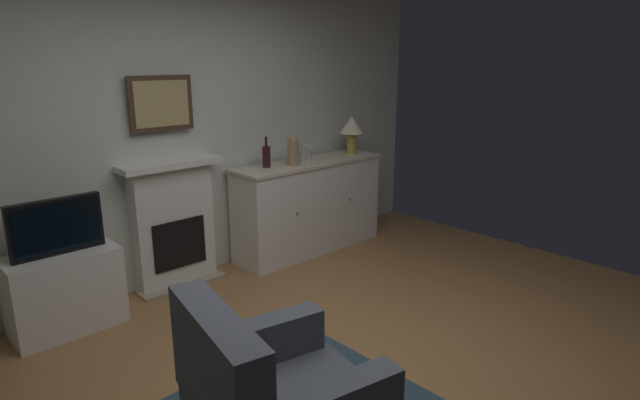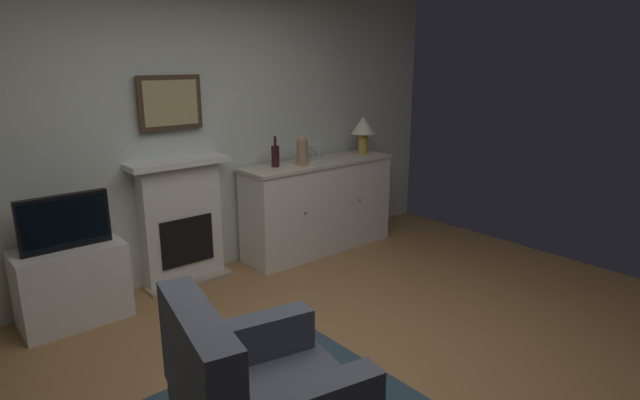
{
  "view_description": "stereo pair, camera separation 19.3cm",
  "coord_description": "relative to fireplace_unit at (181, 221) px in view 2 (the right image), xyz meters",
  "views": [
    {
      "loc": [
        -2.08,
        -1.89,
        1.93
      ],
      "look_at": [
        0.25,
        0.55,
        1.0
      ],
      "focal_mm": 29.11,
      "sensor_mm": 36.0,
      "label": 1
    },
    {
      "loc": [
        -1.93,
        -2.02,
        1.93
      ],
      "look_at": [
        0.25,
        0.55,
        1.0
      ],
      "focal_mm": 29.11,
      "sensor_mm": 36.0,
      "label": 2
    }
  ],
  "objects": [
    {
      "name": "vase_decorative",
      "position": [
        1.17,
        -0.23,
        0.52
      ],
      "size": [
        0.11,
        0.11,
        0.28
      ],
      "color": "#9E7F5B",
      "rests_on": "sideboard_cabinet"
    },
    {
      "name": "table_lamp",
      "position": [
        2.04,
        -0.18,
        0.66
      ],
      "size": [
        0.26,
        0.26,
        0.4
      ],
      "color": "#B79338",
      "rests_on": "sideboard_cabinet"
    },
    {
      "name": "wine_glass_center",
      "position": [
        1.45,
        -0.15,
        0.51
      ],
      "size": [
        0.07,
        0.07,
        0.16
      ],
      "color": "silver",
      "rests_on": "sideboard_cabinet"
    },
    {
      "name": "sideboard_cabinet",
      "position": [
        1.42,
        -0.18,
        -0.08
      ],
      "size": [
        1.67,
        0.49,
        0.93
      ],
      "color": "white",
      "rests_on": "ground_plane"
    },
    {
      "name": "tv_cabinet",
      "position": [
        -0.97,
        -0.16,
        -0.25
      ],
      "size": [
        0.75,
        0.42,
        0.59
      ],
      "color": "white",
      "rests_on": "ground_plane"
    },
    {
      "name": "wall_rear",
      "position": [
        0.07,
        0.13,
        0.88
      ],
      "size": [
        6.15,
        0.06,
        2.85
      ],
      "primitive_type": "cube",
      "color": "silver",
      "rests_on": "ground_plane"
    },
    {
      "name": "wine_bottle",
      "position": [
        0.93,
        -0.13,
        0.49
      ],
      "size": [
        0.08,
        0.08,
        0.29
      ],
      "color": "#331419",
      "rests_on": "sideboard_cabinet"
    },
    {
      "name": "framed_picture",
      "position": [
        0.0,
        0.05,
        1.02
      ],
      "size": [
        0.55,
        0.04,
        0.45
      ],
      "color": "#473323"
    },
    {
      "name": "fireplace_unit",
      "position": [
        0.0,
        0.0,
        0.0
      ],
      "size": [
        0.87,
        0.3,
        1.1
      ],
      "color": "white",
      "rests_on": "ground_plane"
    },
    {
      "name": "tv_set",
      "position": [
        -0.98,
        -0.19,
        0.24
      ],
      "size": [
        0.62,
        0.07,
        0.4
      ],
      "color": "black",
      "rests_on": "tv_cabinet"
    },
    {
      "name": "ground_plane",
      "position": [
        0.07,
        -2.05,
        -0.6
      ],
      "size": [
        6.15,
        4.42,
        0.1
      ],
      "primitive_type": "cube",
      "color": "#9E7042",
      "rests_on": "ground"
    },
    {
      "name": "wine_glass_left",
      "position": [
        1.34,
        -0.19,
        0.51
      ],
      "size": [
        0.07,
        0.07,
        0.16
      ],
      "color": "silver",
      "rests_on": "sideboard_cabinet"
    }
  ]
}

